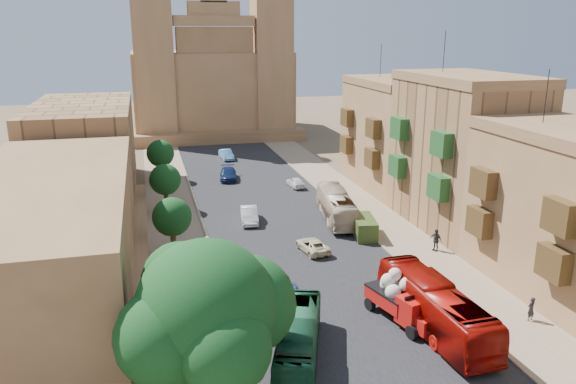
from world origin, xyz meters
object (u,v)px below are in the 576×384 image
car_dkblue (228,174)px  car_white_b (296,182)px  car_blue_a (290,298)px  red_truck (402,300)px  bus_red_east (435,307)px  church (211,79)px  car_cream (312,245)px  street_tree_b (172,217)px  bus_green_north (299,340)px  car_white_a (249,215)px  street_tree_d (160,154)px  pedestrian_a (531,309)px  ficus_tree (208,314)px  car_blue_b (226,155)px  street_tree_a (183,274)px  bus_cream_east (336,206)px  pedestrian_c (436,240)px  olive_pickup (364,227)px  street_tree_c (165,180)px

car_dkblue → car_white_b: car_dkblue is taller
car_blue_a → car_white_b: bearing=85.9°
red_truck → bus_red_east: bearing=-47.8°
church → car_cream: 57.45m
church → street_tree_b: church is taller
bus_green_north → church: bearing=106.4°
car_white_a → car_dkblue: 16.16m
church → street_tree_d: church is taller
pedestrian_a → ficus_tree: bearing=-5.6°
ficus_tree → bus_green_north: (5.13, 3.03, -3.84)m
car_dkblue → car_blue_b: car_dkblue is taller
car_white_a → bus_green_north: bearing=-87.1°
church → ficus_tree: bearing=-97.2°
bus_green_north → car_cream: size_ratio=2.25×
ficus_tree → street_tree_a: ficus_tree is taller
bus_green_north → car_dkblue: 39.61m
car_dkblue → pedestrian_a: (13.01, -38.96, 0.09)m
car_cream → bus_green_north: bearing=62.2°
street_tree_a → car_cream: bearing=41.9°
street_tree_d → bus_green_north: bearing=-82.1°
car_white_b → church: bearing=-86.7°
street_tree_a → bus_cream_east: (15.54, 17.05, -2.23)m
church → car_dkblue: (-2.18, -32.03, -8.82)m
red_truck → pedestrian_c: (7.74, 9.90, -0.46)m
car_dkblue → street_tree_a: bearing=-94.8°
olive_pickup → car_white_a: 10.96m
street_tree_a → car_blue_a: size_ratio=1.49×
bus_red_east → car_dkblue: size_ratio=2.24×
ficus_tree → car_cream: (10.42, 17.87, -4.51)m
olive_pickup → bus_cream_east: size_ratio=0.44×
street_tree_a → car_blue_a: bearing=9.0°
bus_cream_east → pedestrian_a: size_ratio=6.28×
church → car_dkblue: 33.29m
bus_red_east → car_cream: bus_red_east is taller
ficus_tree → car_blue_b: ficus_tree is taller
car_white_b → car_cream: bearing=74.8°
olive_pickup → car_blue_a: olive_pickup is taller
red_truck → pedestrian_c: bearing=52.0°
olive_pickup → pedestrian_c: bearing=-46.8°
bus_red_east → car_white_a: bus_red_east is taller
church → street_tree_c: 44.22m
church → pedestrian_a: size_ratio=23.10×
olive_pickup → car_dkblue: olive_pickup is taller
street_tree_c → car_cream: 18.10m
car_cream → pedestrian_c: bearing=158.5°
car_blue_b → red_truck: bearing=-89.9°
street_tree_c → pedestrian_a: size_ratio=3.05×
car_cream → car_dkblue: 24.91m
bus_red_east → car_white_a: bearing=-74.1°
car_blue_a → car_cream: bearing=76.3°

